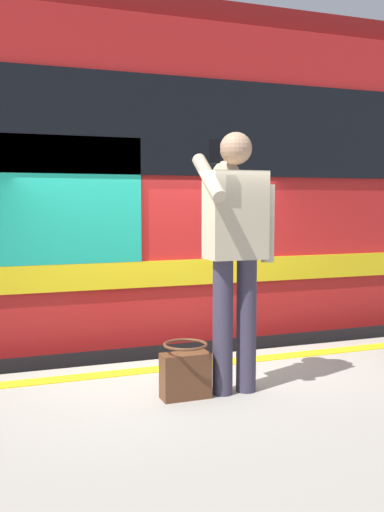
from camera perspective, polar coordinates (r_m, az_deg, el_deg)
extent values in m
plane|color=#4C4742|center=(5.46, -1.67, -19.62)|extent=(24.05, 24.05, 0.00)
cube|color=yellow|center=(4.85, -0.54, -10.62)|extent=(13.38, 0.16, 0.01)
cube|color=slate|center=(6.58, -5.43, -14.44)|extent=(17.74, 0.08, 0.16)
cube|color=slate|center=(7.91, -8.18, -11.05)|extent=(17.74, 0.08, 0.16)
cube|color=red|center=(7.31, 3.06, 6.56)|extent=(12.18, 2.99, 3.02)
cube|color=maroon|center=(7.52, 3.12, 19.07)|extent=(11.94, 2.75, 0.24)
cube|color=black|center=(5.99, 8.96, 11.85)|extent=(11.57, 0.03, 0.90)
cube|color=yellow|center=(5.99, 8.77, -1.17)|extent=(11.57, 0.03, 0.24)
cube|color=#19A58C|center=(5.25, -11.95, 5.30)|extent=(1.32, 0.02, 1.12)
cylinder|color=#383347|center=(4.16, 5.28, -6.70)|extent=(0.14, 0.14, 0.94)
cylinder|color=#383347|center=(4.09, 2.99, -6.90)|extent=(0.14, 0.14, 0.94)
cube|color=beige|center=(4.03, 4.22, 3.96)|extent=(0.40, 0.24, 0.60)
sphere|color=beige|center=(4.18, 3.33, 7.85)|extent=(0.20, 0.20, 0.20)
sphere|color=tan|center=(4.05, 4.27, 10.34)|extent=(0.22, 0.22, 0.22)
cylinder|color=beige|center=(4.15, 7.36, 3.14)|extent=(0.09, 0.09, 0.54)
cylinder|color=beige|center=(3.87, 1.62, 7.62)|extent=(0.09, 0.42, 0.33)
cube|color=black|center=(3.79, 2.21, 10.09)|extent=(0.07, 0.02, 0.15)
cube|color=#59331E|center=(4.07, -0.65, -11.52)|extent=(0.33, 0.15, 0.31)
torus|color=#59331E|center=(4.02, -0.65, -8.57)|extent=(0.30, 0.30, 0.02)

